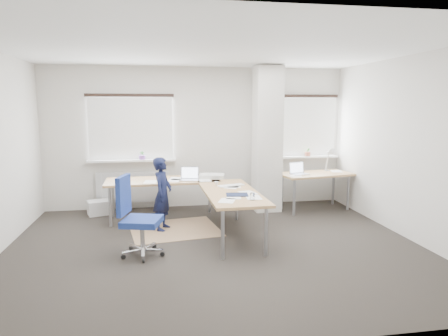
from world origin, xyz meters
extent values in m
plane|color=black|center=(0.00, 0.00, 0.00)|extent=(6.00, 6.00, 0.00)
cube|color=beige|center=(0.00, 2.50, 1.40)|extent=(6.00, 0.04, 2.80)
cube|color=beige|center=(0.00, -2.50, 1.40)|extent=(6.00, 0.04, 2.80)
cube|color=beige|center=(3.00, 0.00, 1.40)|extent=(0.04, 5.00, 2.80)
cube|color=white|center=(0.00, 0.00, 2.80)|extent=(6.00, 5.00, 0.04)
cube|color=beige|center=(1.30, 1.95, 1.39)|extent=(0.50, 0.50, 2.78)
cube|color=white|center=(-1.30, 2.47, 1.60)|extent=(1.60, 0.04, 1.20)
cube|color=white|center=(-1.30, 2.43, 1.60)|extent=(1.60, 0.02, 1.20)
cube|color=white|center=(-1.30, 2.40, 0.98)|extent=(1.70, 0.20, 0.04)
cube|color=white|center=(2.30, 2.47, 1.60)|extent=(1.20, 0.04, 1.20)
cube|color=white|center=(2.30, 2.43, 1.60)|extent=(1.20, 0.02, 1.20)
cube|color=white|center=(2.30, 2.40, 0.98)|extent=(1.30, 0.20, 0.04)
cube|color=silver|center=(-1.30, 2.42, 0.45)|extent=(1.40, 0.10, 0.60)
cylinder|color=#7E479C|center=(-1.10, 2.38, 1.04)|extent=(0.12, 0.12, 0.08)
imported|color=#2C6729|center=(-1.10, 2.38, 1.08)|extent=(0.09, 0.06, 0.17)
cylinder|color=#98513A|center=(2.30, 2.38, 1.04)|extent=(0.12, 0.12, 0.08)
imported|color=#2C6729|center=(2.30, 2.38, 1.08)|extent=(0.09, 0.07, 0.17)
cube|color=#9B7854|center=(-0.55, 0.93, 0.00)|extent=(1.58, 1.40, 0.01)
cube|color=white|center=(-1.90, 2.11, 0.13)|extent=(0.52, 0.43, 0.27)
cube|color=olive|center=(-0.72, 1.60, 0.71)|extent=(2.02, 0.85, 0.04)
cube|color=olive|center=(0.31, 0.43, 0.71)|extent=(0.85, 2.02, 0.04)
cylinder|color=gray|center=(-1.62, 1.28, 0.34)|extent=(0.05, 0.05, 0.69)
cylinder|color=gray|center=(-1.63, 1.88, 0.34)|extent=(0.05, 0.05, 0.69)
cylinder|color=gray|center=(0.17, 1.93, 0.34)|extent=(0.05, 0.05, 0.69)
cylinder|color=gray|center=(0.03, -0.48, 0.34)|extent=(0.05, 0.05, 0.69)
cylinder|color=gray|center=(0.63, -0.46, 0.34)|extent=(0.05, 0.05, 0.69)
cylinder|color=gray|center=(0.58, 1.34, 0.34)|extent=(0.05, 0.05, 0.69)
cube|color=#B7B7BC|center=(-0.26, 1.44, 0.74)|extent=(0.36, 0.28, 0.01)
cube|color=#B7B7BC|center=(-0.24, 1.56, 0.85)|extent=(0.33, 0.10, 0.22)
cube|color=silver|center=(-0.24, 1.56, 0.85)|extent=(0.29, 0.08, 0.19)
cube|color=white|center=(0.38, 0.82, 0.74)|extent=(0.46, 0.26, 0.02)
cube|color=#141C37|center=(0.35, 0.13, 0.74)|extent=(0.35, 0.28, 0.01)
cube|color=beige|center=(0.17, 1.61, 0.77)|extent=(0.51, 0.41, 0.07)
imported|color=white|center=(0.15, 0.92, 0.76)|extent=(0.08, 0.08, 0.07)
cylinder|color=silver|center=(0.50, -0.20, 0.78)|extent=(0.07, 0.07, 0.10)
cube|color=olive|center=(2.25, 1.80, 0.71)|extent=(1.50, 0.93, 0.04)
cylinder|color=gray|center=(1.70, 1.45, 0.34)|extent=(0.05, 0.05, 0.69)
cylinder|color=gray|center=(2.88, 1.66, 0.34)|extent=(0.05, 0.05, 0.69)
cylinder|color=gray|center=(1.62, 1.94, 0.34)|extent=(0.05, 0.05, 0.69)
cylinder|color=gray|center=(2.80, 2.15, 0.34)|extent=(0.05, 0.05, 0.69)
cube|color=#B7B7BC|center=(1.89, 1.70, 0.74)|extent=(0.38, 0.31, 0.01)
cube|color=#B7B7BC|center=(1.86, 1.81, 0.85)|extent=(0.33, 0.13, 0.22)
cube|color=silver|center=(1.86, 1.81, 0.85)|extent=(0.29, 0.11, 0.19)
cylinder|color=silver|center=(2.59, 2.03, 0.74)|extent=(0.10, 0.10, 0.02)
cylinder|color=silver|center=(2.59, 2.03, 0.93)|extent=(0.02, 0.16, 0.38)
cylinder|color=silver|center=(2.59, 1.91, 1.15)|extent=(0.02, 0.29, 0.13)
cone|color=silver|center=(2.59, 1.77, 1.13)|extent=(0.14, 0.16, 0.17)
cube|color=navy|center=(-1.03, -0.18, 0.49)|extent=(0.60, 0.60, 0.08)
cube|color=navy|center=(-1.26, -0.12, 0.85)|extent=(0.17, 0.43, 0.53)
cylinder|color=silver|center=(-1.03, -0.18, 0.29)|extent=(0.06, 0.06, 0.36)
cylinder|color=black|center=(-0.76, -0.25, 0.04)|extent=(0.07, 0.05, 0.06)
cylinder|color=black|center=(-0.88, 0.05, 0.04)|extent=(0.06, 0.07, 0.06)
cylinder|color=black|center=(-1.20, 0.04, 0.04)|extent=(0.06, 0.07, 0.06)
cylinder|color=black|center=(-1.29, -0.28, 0.04)|extent=(0.07, 0.05, 0.06)
cylinder|color=black|center=(-1.02, -0.45, 0.04)|extent=(0.03, 0.06, 0.06)
imported|color=black|center=(-0.73, 0.97, 0.61)|extent=(0.43, 0.51, 1.21)
camera|label=1|loc=(-0.79, -5.52, 2.04)|focal=32.00mm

